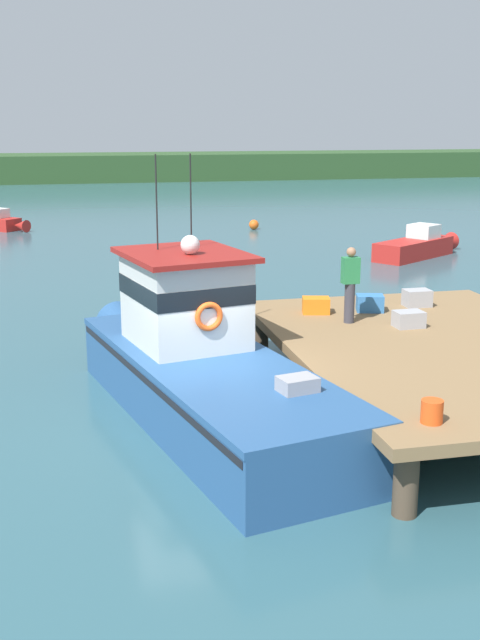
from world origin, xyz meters
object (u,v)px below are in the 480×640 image
object	(u,v)px
main_fishing_boat	(199,362)
crate_stack_near_edge	(316,305)
crate_stack_mid_dock	(417,298)
crate_single_by_cleat	(409,319)
mooring_buoy_outer	(254,225)
bait_bucket	(432,411)
moored_boat_mid_harbor	(418,246)
deckhand_by_the_boat	(350,283)
crate_single_far	(370,303)

from	to	relation	value
main_fishing_boat	crate_stack_near_edge	xyz separation A→B (m)	(3.11, 2.46, 0.37)
crate_stack_mid_dock	crate_single_by_cleat	bearing A→B (deg)	-120.00
mooring_buoy_outer	crate_single_by_cleat	bearing A→B (deg)	-96.15
bait_bucket	moored_boat_mid_harbor	bearing A→B (deg)	65.14
crate_stack_mid_dock	bait_bucket	xyz separation A→B (m)	(-2.97, -6.83, -0.03)
deckhand_by_the_boat	crate_single_by_cleat	bearing A→B (deg)	-30.31
main_fishing_boat	bait_bucket	distance (m)	5.01
crate_stack_near_edge	moored_boat_mid_harbor	xyz separation A→B (m)	(8.69, 13.04, -0.93)
deckhand_by_the_boat	moored_boat_mid_harbor	distance (m)	16.35
main_fishing_boat	crate_single_far	size ratio (longest dim) A/B	16.60
crate_stack_mid_dock	mooring_buoy_outer	size ratio (longest dim) A/B	1.20
crate_single_far	bait_bucket	size ratio (longest dim) A/B	1.76
crate_single_far	deckhand_by_the_boat	world-z (taller)	deckhand_by_the_boat
deckhand_by_the_boat	bait_bucket	bearing A→B (deg)	-98.76
crate_single_far	crate_single_by_cleat	size ratio (longest dim) A/B	1.00
crate_single_far	mooring_buoy_outer	bearing A→B (deg)	82.79
crate_stack_near_edge	crate_stack_mid_dock	size ratio (longest dim) A/B	1.00
deckhand_by_the_boat	mooring_buoy_outer	size ratio (longest dim) A/B	3.27
mooring_buoy_outer	crate_stack_near_edge	bearing A→B (deg)	-100.33
main_fishing_boat	bait_bucket	world-z (taller)	main_fishing_boat
crate_stack_mid_dock	crate_single_by_cleat	size ratio (longest dim) A/B	1.00
main_fishing_boat	crate_single_by_cleat	bearing A→B (deg)	10.46
main_fishing_boat	crate_stack_near_edge	distance (m)	3.98
main_fishing_boat	crate_single_by_cleat	size ratio (longest dim) A/B	16.60
crate_single_by_cleat	deckhand_by_the_boat	bearing A→B (deg)	149.69
crate_single_by_cleat	crate_single_far	bearing A→B (deg)	99.85
crate_single_by_cleat	mooring_buoy_outer	distance (m)	24.38
deckhand_by_the_boat	crate_stack_mid_dock	bearing A→B (deg)	27.76
main_fishing_boat	mooring_buoy_outer	xyz separation A→B (m)	(7.23, 25.07, -0.76)
deckhand_by_the_boat	moored_boat_mid_harbor	size ratio (longest dim) A/B	0.34
moored_boat_mid_harbor	mooring_buoy_outer	xyz separation A→B (m)	(-4.57, 9.56, -0.20)
crate_single_far	moored_boat_mid_harbor	size ratio (longest dim) A/B	0.13
moored_boat_mid_harbor	mooring_buoy_outer	world-z (taller)	moored_boat_mid_harbor
bait_bucket	mooring_buoy_outer	distance (m)	29.68
moored_boat_mid_harbor	crate_stack_near_edge	bearing A→B (deg)	-123.67
bait_bucket	deckhand_by_the_boat	size ratio (longest dim) A/B	0.21
crate_single_far	moored_boat_mid_harbor	world-z (taller)	crate_single_far
crate_stack_near_edge	deckhand_by_the_boat	bearing A→B (deg)	-66.53
crate_stack_near_edge	moored_boat_mid_harbor	distance (m)	15.70
mooring_buoy_outer	bait_bucket	bearing A→B (deg)	-98.88
crate_single_by_cleat	bait_bucket	world-z (taller)	same
crate_single_far	crate_stack_near_edge	bearing A→B (deg)	175.27
bait_bucket	moored_boat_mid_harbor	world-z (taller)	bait_bucket
main_fishing_boat	deckhand_by_the_boat	distance (m)	3.97
bait_bucket	deckhand_by_the_boat	distance (m)	5.84
crate_single_far	deckhand_by_the_boat	bearing A→B (deg)	-133.45
crate_single_far	mooring_buoy_outer	size ratio (longest dim) A/B	1.20
main_fishing_boat	crate_stack_near_edge	world-z (taller)	main_fishing_boat
crate_single_far	crate_single_by_cleat	xyz separation A→B (m)	(0.26, -1.51, -0.02)
main_fishing_boat	crate_single_far	world-z (taller)	main_fishing_boat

